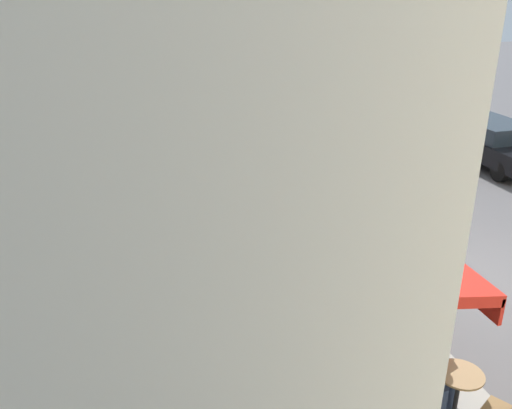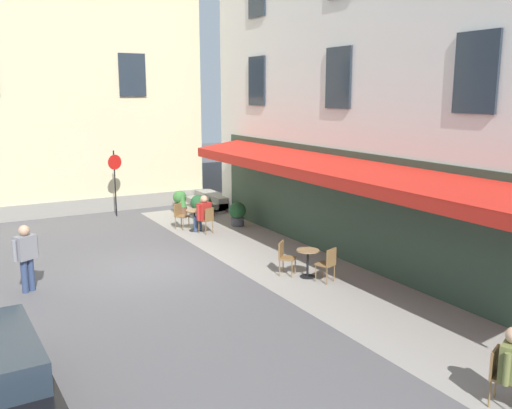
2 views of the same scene
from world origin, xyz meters
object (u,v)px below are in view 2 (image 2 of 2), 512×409
object	(u,v)px
potted_plant_entrance_right	(237,213)
potted_plant_entrance_left	(210,207)
potted_plant_mid_terrace	(199,205)
potted_plant_under_sign	(180,201)
cafe_table_streetside	(195,217)
cafe_chair_wicker_kerbside	(285,255)
seated_companion_in_red	(203,213)
cafe_chair_wicker_facing_street	(328,262)
walking_pedestrian_in_grey	(26,253)
potted_plant_by_steps	(183,206)
cafe_table_mid_terrace	(308,259)
no_parking_sign	(115,171)
cafe_chair_wicker_corner_left	(180,214)
cafe_chair_wicker_back_row	(207,218)
cafe_chair_wicker_near_door	(500,372)

from	to	relation	value
potted_plant_entrance_right	potted_plant_entrance_left	bearing A→B (deg)	6.15
potted_plant_mid_terrace	potted_plant_under_sign	bearing A→B (deg)	8.26
cafe_table_streetside	potted_plant_entrance_right	xyz separation A→B (m)	(-0.05, -1.67, -0.01)
cafe_table_streetside	potted_plant_entrance_left	bearing A→B (deg)	-37.73
potted_plant_entrance_left	cafe_chair_wicker_kerbside	bearing A→B (deg)	170.33
potted_plant_under_sign	seated_companion_in_red	bearing A→B (deg)	171.97
cafe_chair_wicker_facing_street	walking_pedestrian_in_grey	world-z (taller)	walking_pedestrian_in_grey
potted_plant_entrance_left	potted_plant_by_steps	distance (m)	1.07
potted_plant_entrance_right	walking_pedestrian_in_grey	bearing A→B (deg)	115.24
potted_plant_under_sign	potted_plant_entrance_left	bearing A→B (deg)	-141.42
cafe_table_mid_terrace	potted_plant_under_sign	size ratio (longest dim) A/B	0.80
cafe_chair_wicker_kerbside	potted_plant_mid_terrace	size ratio (longest dim) A/B	0.93
no_parking_sign	potted_plant_entrance_right	world-z (taller)	no_parking_sign
cafe_chair_wicker_corner_left	no_parking_sign	distance (m)	3.70
seated_companion_in_red	potted_plant_by_steps	xyz separation A→B (m)	(2.60, -0.30, -0.24)
cafe_chair_wicker_corner_left	cafe_chair_wicker_facing_street	bearing A→B (deg)	-171.04
potted_plant_by_steps	potted_plant_entrance_right	bearing A→B (deg)	-151.51
cafe_table_streetside	potted_plant_mid_terrace	world-z (taller)	potted_plant_mid_terrace
cafe_chair_wicker_facing_street	no_parking_sign	bearing A→B (deg)	13.80
potted_plant_entrance_left	potted_plant_under_sign	bearing A→B (deg)	38.58
cafe_chair_wicker_kerbside	potted_plant_entrance_left	distance (m)	7.66
cafe_chair_wicker_back_row	walking_pedestrian_in_grey	size ratio (longest dim) A/B	0.54
cafe_table_streetside	cafe_chair_wicker_facing_street	bearing A→B (deg)	-173.07
cafe_table_streetside	potted_plant_by_steps	world-z (taller)	potted_plant_by_steps
cafe_chair_wicker_kerbside	potted_plant_mid_terrace	world-z (taller)	potted_plant_mid_terrace
walking_pedestrian_in_grey	cafe_table_mid_terrace	bearing A→B (deg)	-110.56
cafe_chair_wicker_back_row	walking_pedestrian_in_grey	xyz separation A→B (m)	(-3.07, 6.20, 0.43)
cafe_chair_wicker_facing_street	potted_plant_entrance_left	bearing A→B (deg)	-4.30
cafe_chair_wicker_back_row	potted_plant_mid_terrace	size ratio (longest dim) A/B	0.93
cafe_table_streetside	potted_plant_entrance_right	size ratio (longest dim) A/B	0.85
cafe_table_mid_terrace	seated_companion_in_red	world-z (taller)	seated_companion_in_red
cafe_table_streetside	cafe_chair_wicker_kerbside	bearing A→B (deg)	-178.20
cafe_chair_wicker_kerbside	walking_pedestrian_in_grey	xyz separation A→B (m)	(2.00, 6.15, 0.43)
cafe_chair_wicker_near_door	cafe_table_mid_terrace	bearing A→B (deg)	-7.76
seated_companion_in_red	potted_plant_under_sign	xyz separation A→B (m)	(3.34, -0.47, -0.21)
seated_companion_in_red	potted_plant_by_steps	world-z (taller)	seated_companion_in_red
potted_plant_entrance_right	cafe_chair_wicker_kerbside	bearing A→B (deg)	165.04
cafe_chair_wicker_back_row	potted_plant_by_steps	world-z (taller)	potted_plant_by_steps
cafe_chair_wicker_corner_left	seated_companion_in_red	bearing A→B (deg)	-152.86
cafe_chair_wicker_near_door	cafe_chair_wicker_kerbside	bearing A→B (deg)	-3.80
cafe_chair_wicker_near_door	no_parking_sign	distance (m)	16.47
cafe_chair_wicker_corner_left	potted_plant_mid_terrace	world-z (taller)	potted_plant_mid_terrace
potted_plant_entrance_right	no_parking_sign	bearing A→B (deg)	42.21
walking_pedestrian_in_grey	potted_plant_under_sign	bearing A→B (deg)	-44.93
cafe_table_mid_terrace	no_parking_sign	xyz separation A→B (m)	(9.84, 2.35, 1.30)
cafe_chair_wicker_back_row	potted_plant_entrance_left	distance (m)	2.78
cafe_table_mid_terrace	walking_pedestrian_in_grey	xyz separation A→B (m)	(2.47, 6.58, 0.49)
seated_companion_in_red	cafe_table_mid_terrace	bearing A→B (deg)	-175.48
cafe_chair_wicker_corner_left	potted_plant_mid_terrace	bearing A→B (deg)	-49.04
cafe_chair_wicker_facing_street	no_parking_sign	xyz separation A→B (m)	(10.44, 2.56, 1.25)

